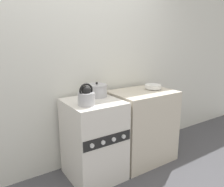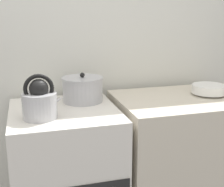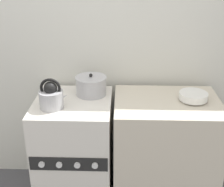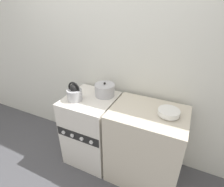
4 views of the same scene
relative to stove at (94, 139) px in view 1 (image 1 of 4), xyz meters
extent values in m
cube|color=silver|center=(0.00, 0.38, 0.79)|extent=(7.00, 0.06, 2.50)
cube|color=silver|center=(0.00, 0.00, 0.00)|extent=(0.58, 0.61, 0.91)
cube|color=black|center=(0.00, -0.31, 0.11)|extent=(0.56, 0.01, 0.11)
cylinder|color=silver|center=(-0.19, -0.32, 0.11)|extent=(0.04, 0.02, 0.04)
cylinder|color=silver|center=(-0.06, -0.32, 0.11)|extent=(0.04, 0.02, 0.04)
cylinder|color=silver|center=(0.06, -0.32, 0.11)|extent=(0.04, 0.02, 0.04)
cylinder|color=silver|center=(0.19, -0.32, 0.11)|extent=(0.04, 0.02, 0.04)
cube|color=beige|center=(0.71, -0.01, 0.01)|extent=(0.79, 0.59, 0.93)
cylinder|color=#B2B2B7|center=(-0.13, -0.11, 0.52)|extent=(0.17, 0.17, 0.13)
sphere|color=black|center=(-0.13, -0.11, 0.61)|extent=(0.09, 0.09, 0.09)
torus|color=black|center=(-0.13, -0.11, 0.61)|extent=(0.15, 0.02, 0.15)
cone|color=#B2B2B7|center=(-0.05, -0.11, 0.54)|extent=(0.09, 0.04, 0.07)
cylinder|color=#B2B2B7|center=(0.13, 0.14, 0.52)|extent=(0.24, 0.24, 0.13)
cylinder|color=#B2B2B7|center=(0.13, 0.14, 0.59)|extent=(0.24, 0.24, 0.01)
sphere|color=black|center=(0.13, 0.14, 0.62)|extent=(0.03, 0.03, 0.03)
cylinder|color=white|center=(0.90, 0.01, 0.48)|extent=(0.09, 0.09, 0.01)
cylinder|color=white|center=(0.90, 0.01, 0.51)|extent=(0.21, 0.21, 0.05)
camera|label=1|loc=(-1.09, -2.02, 1.09)|focal=35.00mm
camera|label=2|loc=(-0.19, -1.63, 0.97)|focal=50.00mm
camera|label=3|loc=(0.37, -2.10, 1.46)|focal=50.00mm
camera|label=4|loc=(1.01, -1.51, 1.46)|focal=28.00mm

